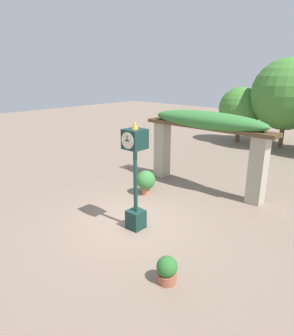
{
  "coord_description": "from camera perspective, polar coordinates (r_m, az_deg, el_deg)",
  "views": [
    {
      "loc": [
        6.15,
        -6.01,
        4.57
      ],
      "look_at": [
        0.34,
        0.3,
        1.81
      ],
      "focal_mm": 32.0,
      "sensor_mm": 36.0,
      "label": 1
    }
  ],
  "objects": [
    {
      "name": "potted_plant_near_right",
      "position": [
        11.59,
        -0.23,
        -2.45
      ],
      "size": [
        0.74,
        0.74,
        0.96
      ],
      "color": "#B26B4C",
      "rests_on": "ground"
    },
    {
      "name": "tree_line",
      "position": [
        20.2,
        26.13,
        11.37
      ],
      "size": [
        8.92,
        4.29,
        5.43
      ],
      "color": "brown",
      "rests_on": "ground"
    },
    {
      "name": "pedestal_clock",
      "position": [
        8.68,
        -2.24,
        -0.97
      ],
      "size": [
        0.56,
        0.61,
        3.3
      ],
      "color": "#14332D",
      "rests_on": "ground"
    },
    {
      "name": "potted_plant_near_left",
      "position": [
        7.13,
        3.82,
        -18.77
      ],
      "size": [
        0.48,
        0.48,
        0.65
      ],
      "color": "#9E563D",
      "rests_on": "ground"
    },
    {
      "name": "pergola",
      "position": [
        12.02,
        11.18,
        7.0
      ],
      "size": [
        5.57,
        1.14,
        3.14
      ],
      "color": "#A89E89",
      "rests_on": "ground"
    },
    {
      "name": "ground_plane",
      "position": [
        9.73,
        -2.72,
        -10.2
      ],
      "size": [
        60.0,
        60.0,
        0.0
      ],
      "primitive_type": "plane",
      "color": "#7F6B5B"
    }
  ]
}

